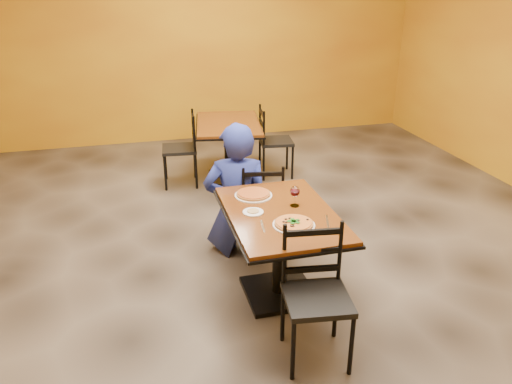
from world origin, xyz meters
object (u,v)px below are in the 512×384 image
object	(u,v)px
table_second	(229,138)
chair_main_near	(317,300)
plate_far	(253,195)
table_main	(280,234)
chair_main_far	(262,204)
side_plate	(253,212)
chair_second_left	(179,149)
chair_second_right	(276,142)
diner	(237,188)
plate_main	(294,225)
pizza_main	(294,223)
pizza_far	(253,194)
wine_glass	(295,195)

from	to	relation	value
table_second	chair_main_near	bearing A→B (deg)	-92.07
plate_far	table_second	bearing A→B (deg)	83.33
table_main	chair_main_far	world-z (taller)	chair_main_far
chair_main_far	side_plate	world-z (taller)	chair_main_far
chair_second_left	chair_second_right	bearing A→B (deg)	95.72
diner	chair_second_right	bearing A→B (deg)	-105.75
diner	plate_main	size ratio (longest dim) A/B	4.01
pizza_main	pizza_far	distance (m)	0.61
table_main	chair_main_far	bearing A→B (deg)	84.53
chair_second_right	pizza_far	distance (m)	2.44
pizza_main	chair_second_right	bearing A→B (deg)	75.53
table_second	chair_second_right	distance (m)	0.63
chair_second_right	plate_far	xyz separation A→B (m)	(-0.88, -2.26, 0.30)
table_second	chair_second_left	bearing A→B (deg)	180.00
table_second	table_main	bearing A→B (deg)	-92.99
plate_main	wine_glass	xyz separation A→B (m)	(0.12, 0.32, 0.08)
chair_main_near	chair_second_left	bearing A→B (deg)	106.13
table_main	chair_second_right	bearing A→B (deg)	73.81
plate_main	pizza_far	world-z (taller)	pizza_far
table_main	plate_main	xyz separation A→B (m)	(0.02, -0.24, 0.20)
chair_main_far	plate_far	distance (m)	0.63
plate_far	table_main	bearing A→B (deg)	-69.99
chair_main_far	pizza_main	xyz separation A→B (m)	(-0.06, -1.10, 0.34)
plate_main	chair_second_right	bearing A→B (deg)	75.53
plate_far	diner	bearing A→B (deg)	93.54
plate_far	side_plate	size ratio (longest dim) A/B	1.94
pizza_main	wine_glass	distance (m)	0.35
diner	pizza_far	xyz separation A→B (m)	(0.03, -0.49, 0.15)
plate_main	chair_main_far	bearing A→B (deg)	86.86
plate_main	wine_glass	bearing A→B (deg)	70.38
plate_main	chair_second_left	bearing A→B (deg)	100.07
chair_main_far	plate_far	bearing A→B (deg)	78.57
table_main	side_plate	distance (m)	0.29
table_second	chair_main_far	bearing A→B (deg)	-91.78
diner	pizza_far	size ratio (longest dim) A/B	4.44
table_main	plate_far	world-z (taller)	plate_far
diner	pizza_main	bearing A→B (deg)	111.07
pizza_main	side_plate	distance (m)	0.37
chair_main_near	pizza_main	world-z (taller)	chair_main_near
side_plate	chair_main_near	bearing A→B (deg)	-74.58
table_main	chair_main_far	xyz separation A→B (m)	(0.08, 0.85, -0.12)
chair_main_far	side_plate	size ratio (longest dim) A/B	5.42
chair_second_left	plate_main	xyz separation A→B (m)	(0.51, -2.85, 0.30)
diner	table_second	bearing A→B (deg)	-87.79
chair_main_near	plate_far	xyz separation A→B (m)	(-0.14, 1.12, 0.29)
side_plate	plate_main	bearing A→B (deg)	-51.05
plate_main	pizza_main	xyz separation A→B (m)	(0.00, 0.00, 0.02)
plate_far	wine_glass	bearing A→B (deg)	-45.53
diner	plate_main	bearing A→B (deg)	111.07
pizza_main	pizza_far	size ratio (longest dim) A/B	1.01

